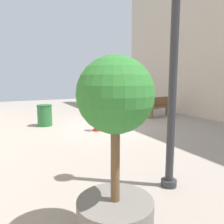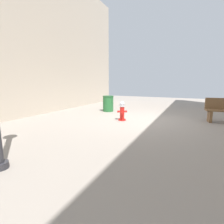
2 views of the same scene
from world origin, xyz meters
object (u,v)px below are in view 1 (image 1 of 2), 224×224
at_px(fire_hydrant, 97,120).
at_px(street_lamp, 174,48).
at_px(trash_bin, 45,115).
at_px(planter_tree, 115,143).
at_px(bench_near, 159,107).

distance_m(fire_hydrant, street_lamp, 5.03).
height_order(street_lamp, trash_bin, street_lamp).
xyz_separation_m(fire_hydrant, planter_tree, (1.96, 5.32, 0.80)).
xyz_separation_m(bench_near, trash_bin, (5.45, -0.26, -0.07)).
distance_m(planter_tree, trash_bin, 7.09).
relative_size(fire_hydrant, street_lamp, 0.20).
bearing_deg(fire_hydrant, street_lamp, 83.97).
bearing_deg(bench_near, fire_hydrant, 20.36).
bearing_deg(street_lamp, bench_near, -126.08).
distance_m(bench_near, street_lamp, 7.70).
height_order(planter_tree, street_lamp, street_lamp).
distance_m(bench_near, planter_tree, 8.99).
distance_m(street_lamp, trash_bin, 6.69).
height_order(fire_hydrant, bench_near, bench_near).
distance_m(fire_hydrant, trash_bin, 2.30).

